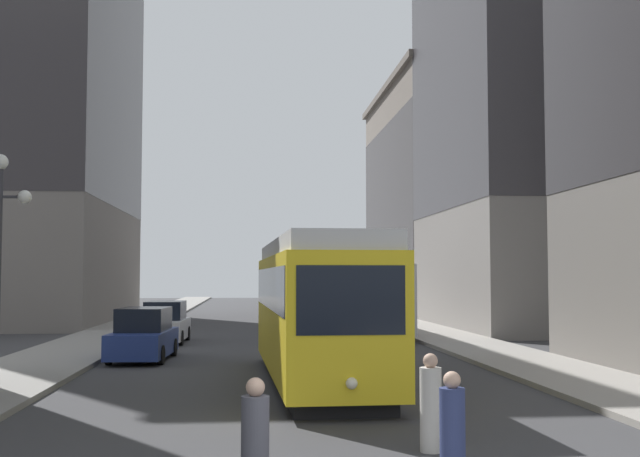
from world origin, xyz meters
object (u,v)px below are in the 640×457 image
transit_bus (365,296)px  pedestrian_crossing_far (431,406)px  parked_car_left_near (143,336)px  pedestrian_crossing_near (255,446)px  streetcar (316,306)px  pedestrian_on_sidewalk (452,433)px  parked_car_left_mid (165,324)px

transit_bus → pedestrian_crossing_far: transit_bus is taller
transit_bus → parked_car_left_near: transit_bus is taller
parked_car_left_near → pedestrian_crossing_near: (3.73, -17.97, -0.09)m
transit_bus → parked_car_left_near: bearing=-130.1°
parked_car_left_near → pedestrian_crossing_far: bearing=-63.1°
pedestrian_crossing_near → pedestrian_crossing_far: 4.10m
streetcar → pedestrian_crossing_far: bearing=-84.0°
streetcar → pedestrian_on_sidewalk: 11.07m
parked_car_left_near → pedestrian_crossing_far: 16.53m
pedestrian_crossing_near → streetcar: bearing=-103.0°
pedestrian_crossing_near → pedestrian_on_sidewalk: (2.74, 0.62, -0.01)m
parked_car_left_mid → pedestrian_crossing_far: parked_car_left_mid is taller
parked_car_left_mid → pedestrian_crossing_far: bearing=-71.7°
parked_car_left_mid → parked_car_left_near: bearing=-88.3°
transit_bus → parked_car_left_near: 14.86m
pedestrian_crossing_far → pedestrian_on_sidewalk: pedestrian_crossing_far is taller
pedestrian_crossing_far → pedestrian_on_sidewalk: size_ratio=1.02×
streetcar → transit_bus: streetcar is taller
streetcar → pedestrian_crossing_far: streetcar is taller
pedestrian_crossing_near → pedestrian_crossing_far: size_ratio=0.99×
streetcar → pedestrian_on_sidewalk: size_ratio=7.76×
transit_bus → pedestrian_crossing_far: bearing=-96.4°
transit_bus → pedestrian_crossing_far: (-2.80, -26.51, -1.19)m
transit_bus → parked_car_left_mid: transit_bus is taller
pedestrian_crossing_near → pedestrian_crossing_far: bearing=-140.3°
streetcar → parked_car_left_mid: streetcar is taller
pedestrian_crossing_near → pedestrian_on_sidewalk: size_ratio=1.01×
pedestrian_crossing_far → pedestrian_on_sidewalk: bearing=-93.0°
parked_car_left_mid → pedestrian_on_sidewalk: bearing=-73.6°
streetcar → parked_car_left_mid: bearing=110.1°
transit_bus → pedestrian_on_sidewalk: size_ratio=7.96×
transit_bus → parked_car_left_mid: bearing=-156.9°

